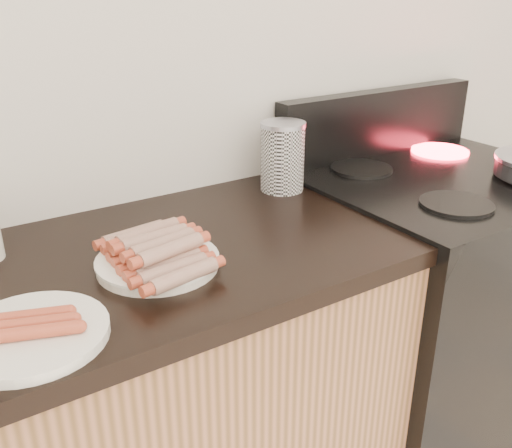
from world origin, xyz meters
TOP-DOWN VIEW (x-y plane):
  - wall_back at (0.00, 2.00)m, footprint 4.00×0.04m
  - stove at (0.78, 1.68)m, footprint 0.76×0.65m
  - stove_panel at (0.78, 1.96)m, footprint 0.76×0.06m
  - burner_near_left at (0.61, 1.51)m, footprint 0.18×0.18m
  - burner_far_left at (0.61, 1.84)m, footprint 0.18×0.18m
  - burner_far_right at (0.95, 1.84)m, footprint 0.18×0.18m
  - main_plate at (-0.13, 1.63)m, footprint 0.29×0.29m
  - side_plate at (-0.40, 1.51)m, footprint 0.31×0.31m
  - hotdog_pile at (-0.13, 1.63)m, footprint 0.14×0.27m
  - plain_sausages at (-0.40, 1.51)m, footprint 0.14×0.12m
  - canister at (0.34, 1.86)m, footprint 0.12×0.12m

SIDE VIEW (x-z plane):
  - stove at x=0.78m, z-range 0.00..0.91m
  - main_plate at x=-0.13m, z-range 0.90..0.92m
  - side_plate at x=-0.40m, z-range 0.90..0.92m
  - burner_near_left at x=0.61m, z-range 0.91..0.92m
  - burner_far_left at x=0.61m, z-range 0.91..0.92m
  - burner_far_right at x=0.95m, z-range 0.91..0.92m
  - plain_sausages at x=-0.40m, z-range 0.92..0.94m
  - hotdog_pile at x=-0.13m, z-range 0.91..0.97m
  - canister at x=0.34m, z-range 0.90..1.09m
  - stove_panel at x=0.78m, z-range 0.91..1.11m
  - wall_back at x=0.00m, z-range 0.00..2.60m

